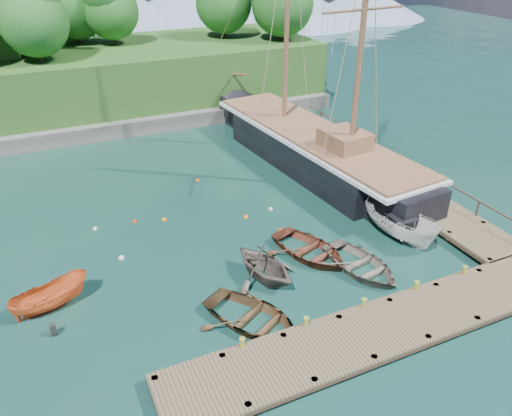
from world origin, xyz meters
The scene contains 24 objects.
ground centered at (0.00, 0.00, 0.00)m, with size 160.00×160.00×0.00m, color #163529.
dock_near centered at (2.00, -6.50, 0.43)m, with size 20.00×3.20×1.10m.
dock_east centered at (11.50, 7.00, 0.43)m, with size 3.20×24.00×1.10m.
bollard_0 centered at (-4.00, -5.10, 0.00)m, with size 0.26×0.26×0.45m, color olive.
bollard_1 centered at (-1.00, -5.10, 0.00)m, with size 0.26×0.26×0.45m, color olive.
bollard_2 centered at (2.00, -5.10, 0.00)m, with size 0.26×0.26×0.45m, color olive.
bollard_3 centered at (5.00, -5.10, 0.00)m, with size 0.26×0.26×0.45m, color olive.
bollard_4 centered at (8.00, -5.10, 0.00)m, with size 0.26×0.26×0.45m, color olive.
rowboat_0 centered at (-2.79, -3.48, 0.00)m, with size 3.51×4.91×1.02m, color #4C351F.
rowboat_1 centered at (-0.91, -0.65, 0.00)m, with size 3.39×3.93×2.07m, color #5B5149.
rowboat_2 centered at (2.25, 0.17, 0.00)m, with size 3.47×4.85×1.01m, color #592B1D.
rowboat_3 centered at (3.98, -2.11, 0.00)m, with size 3.41×4.77×0.99m, color #675E53.
motorboat_orange centered at (-10.92, 1.51, 0.00)m, with size 1.41×3.75×1.45m, color orange.
cabin_boat_white centered at (7.84, -0.33, 0.00)m, with size 1.98×5.25×2.03m, color white.
schooner centered at (8.36, 10.35, 1.16)m, with size 7.14×28.45×21.01m.
mooring_buoy_0 centered at (-7.17, 4.19, 0.00)m, with size 0.34×0.34×0.34m, color silver.
mooring_buoy_1 centered at (-3.95, 7.23, 0.00)m, with size 0.31×0.31×0.31m, color orange.
mooring_buoy_2 centered at (0.73, 5.45, 0.00)m, with size 0.32×0.32×0.32m, color orange.
mooring_buoy_3 centered at (2.57, 5.71, 0.00)m, with size 0.29×0.29×0.29m, color silver.
mooring_buoy_4 centered at (-5.66, 7.78, 0.00)m, with size 0.27×0.27×0.27m, color #D43802.
mooring_buoy_5 centered at (-0.32, 11.62, 0.00)m, with size 0.27×0.27×0.27m, color #E65300.
mooring_buoy_6 centered at (-8.00, 7.88, 0.00)m, with size 0.28×0.28×0.28m, color silver.
mooring_buoy_7 centered at (1.97, 3.11, 0.00)m, with size 0.33×0.33×0.33m, color #F66801.
distant_ridge centered at (4.30, 70.00, 4.35)m, with size 117.00×40.00×10.00m.
Camera 1 is at (-9.75, -19.08, 15.58)m, focal length 35.00 mm.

